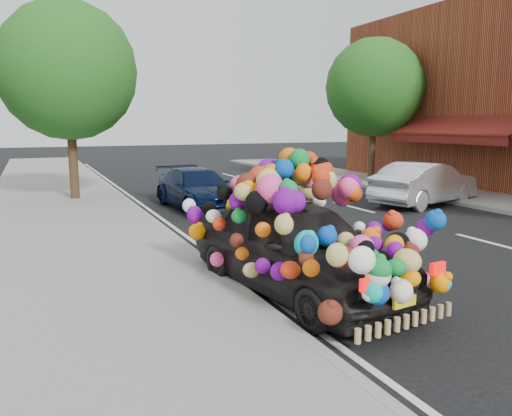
# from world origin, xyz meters

# --- Properties ---
(ground) EXTENTS (100.00, 100.00, 0.00)m
(ground) POSITION_xyz_m (0.00, 0.00, 0.00)
(ground) COLOR black
(ground) RESTS_ON ground
(sidewalk) EXTENTS (4.00, 60.00, 0.12)m
(sidewalk) POSITION_xyz_m (-4.30, 0.00, 0.06)
(sidewalk) COLOR gray
(sidewalk) RESTS_ON ground
(kerb) EXTENTS (0.15, 60.00, 0.13)m
(kerb) POSITION_xyz_m (-2.35, 0.00, 0.07)
(kerb) COLOR gray
(kerb) RESTS_ON ground
(lane_markings) EXTENTS (6.00, 50.00, 0.01)m
(lane_markings) POSITION_xyz_m (3.60, 0.00, 0.01)
(lane_markings) COLOR silver
(lane_markings) RESTS_ON ground
(tree_near_sidewalk) EXTENTS (4.20, 4.20, 6.13)m
(tree_near_sidewalk) POSITION_xyz_m (-3.80, 9.50, 4.02)
(tree_near_sidewalk) COLOR #332114
(tree_near_sidewalk) RESTS_ON ground
(tree_far_b) EXTENTS (4.00, 4.00, 5.90)m
(tree_far_b) POSITION_xyz_m (8.00, 10.00, 3.89)
(tree_far_b) COLOR #332114
(tree_far_b) RESTS_ON ground
(plush_art_car) EXTENTS (2.54, 4.47, 2.03)m
(plush_art_car) POSITION_xyz_m (-1.55, -0.88, 1.03)
(plush_art_car) COLOR black
(plush_art_car) RESTS_ON ground
(navy_sedan) EXTENTS (1.85, 4.09, 1.16)m
(navy_sedan) POSITION_xyz_m (-0.64, 6.69, 0.58)
(navy_sedan) COLOR black
(navy_sedan) RESTS_ON ground
(silver_hatchback) EXTENTS (4.19, 2.41, 1.31)m
(silver_hatchback) POSITION_xyz_m (5.87, 4.52, 0.65)
(silver_hatchback) COLOR silver
(silver_hatchback) RESTS_ON ground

